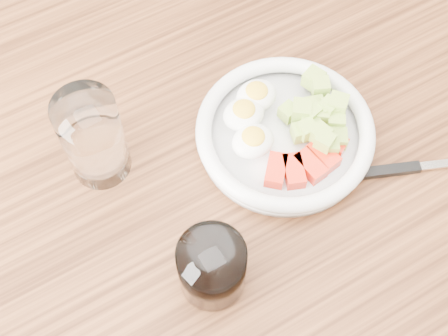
# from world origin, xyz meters

# --- Properties ---
(ground) EXTENTS (4.00, 4.00, 0.00)m
(ground) POSITION_xyz_m (0.00, 0.00, 0.00)
(ground) COLOR brown
(ground) RESTS_ON ground
(dining_table) EXTENTS (1.50, 0.90, 0.77)m
(dining_table) POSITION_xyz_m (0.00, 0.00, 0.67)
(dining_table) COLOR brown
(dining_table) RESTS_ON ground
(bowl) EXTENTS (0.23, 0.23, 0.06)m
(bowl) POSITION_xyz_m (0.08, 0.02, 0.79)
(bowl) COLOR white
(bowl) RESTS_ON dining_table
(fork) EXTENTS (0.20, 0.09, 0.01)m
(fork) POSITION_xyz_m (0.19, -0.09, 0.77)
(fork) COLOR black
(fork) RESTS_ON dining_table
(water_glass) EXTENTS (0.07, 0.07, 0.13)m
(water_glass) POSITION_xyz_m (-0.13, 0.10, 0.84)
(water_glass) COLOR white
(water_glass) RESTS_ON dining_table
(coffee_glass) EXTENTS (0.08, 0.08, 0.09)m
(coffee_glass) POSITION_xyz_m (-0.09, -0.10, 0.81)
(coffee_glass) COLOR white
(coffee_glass) RESTS_ON dining_table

